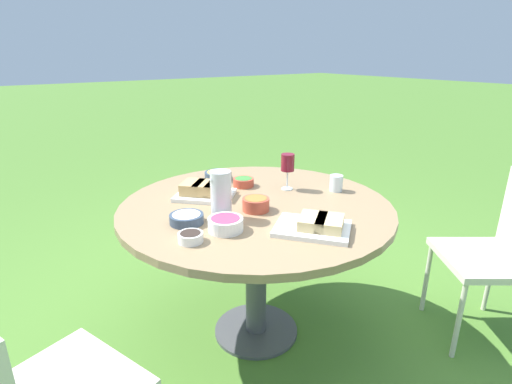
# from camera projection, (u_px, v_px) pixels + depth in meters

# --- Properties ---
(ground_plane) EXTENTS (40.00, 40.00, 0.00)m
(ground_plane) POSITION_uv_depth(u_px,v_px,m) (256.00, 331.00, 2.21)
(ground_plane) COLOR #4C7A2D
(dining_table) EXTENTS (1.33, 1.33, 0.76)m
(dining_table) POSITION_uv_depth(u_px,v_px,m) (256.00, 221.00, 1.99)
(dining_table) COLOR #4C4C51
(dining_table) RESTS_ON ground_plane
(chair_near_right) EXTENTS (0.60, 0.60, 0.89)m
(chair_near_right) POSITION_uv_depth(u_px,v_px,m) (503.00, 246.00, 2.04)
(chair_near_right) COLOR beige
(chair_near_right) RESTS_ON ground_plane
(water_pitcher) EXTENTS (0.10, 0.09, 0.22)m
(water_pitcher) POSITION_uv_depth(u_px,v_px,m) (221.00, 195.00, 1.75)
(water_pitcher) COLOR silver
(water_pitcher) RESTS_ON dining_table
(wine_glass) EXTENTS (0.07, 0.07, 0.20)m
(wine_glass) POSITION_uv_depth(u_px,v_px,m) (288.00, 164.00, 2.12)
(wine_glass) COLOR silver
(wine_glass) RESTS_ON dining_table
(platter_bread_main) EXTENTS (0.37, 0.38, 0.06)m
(platter_bread_main) POSITION_uv_depth(u_px,v_px,m) (317.00, 225.00, 1.65)
(platter_bread_main) COLOR white
(platter_bread_main) RESTS_ON dining_table
(platter_charcuterie) EXTENTS (0.36, 0.36, 0.08)m
(platter_charcuterie) POSITION_uv_depth(u_px,v_px,m) (205.00, 190.00, 2.04)
(platter_charcuterie) COLOR white
(platter_charcuterie) RESTS_ON dining_table
(bowl_fries) EXTENTS (0.16, 0.16, 0.05)m
(bowl_fries) POSITION_uv_depth(u_px,v_px,m) (218.00, 175.00, 2.32)
(bowl_fries) COLOR #334256
(bowl_fries) RESTS_ON dining_table
(bowl_salad) EXTENTS (0.11, 0.11, 0.05)m
(bowl_salad) POSITION_uv_depth(u_px,v_px,m) (243.00, 182.00, 2.20)
(bowl_salad) COLOR #B74733
(bowl_salad) RESTS_ON dining_table
(bowl_olives) EXTENTS (0.10, 0.10, 0.04)m
(bowl_olives) POSITION_uv_depth(u_px,v_px,m) (191.00, 237.00, 1.56)
(bowl_olives) COLOR white
(bowl_olives) RESTS_ON dining_table
(bowl_dip_red) EXTENTS (0.15, 0.15, 0.06)m
(bowl_dip_red) POSITION_uv_depth(u_px,v_px,m) (226.00, 224.00, 1.65)
(bowl_dip_red) COLOR white
(bowl_dip_red) RESTS_ON dining_table
(bowl_dip_cream) EXTENTS (0.15, 0.15, 0.04)m
(bowl_dip_cream) POSITION_uv_depth(u_px,v_px,m) (187.00, 218.00, 1.73)
(bowl_dip_cream) COLOR #334256
(bowl_dip_cream) RESTS_ON dining_table
(bowl_roasted_veg) EXTENTS (0.13, 0.13, 0.06)m
(bowl_roasted_veg) POSITION_uv_depth(u_px,v_px,m) (256.00, 203.00, 1.87)
(bowl_roasted_veg) COLOR #B74733
(bowl_roasted_veg) RESTS_ON dining_table
(cup_water_near) EXTENTS (0.07, 0.07, 0.09)m
(cup_water_near) POSITION_uv_depth(u_px,v_px,m) (336.00, 183.00, 2.12)
(cup_water_near) COLOR silver
(cup_water_near) RESTS_ON dining_table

